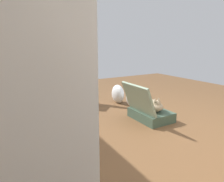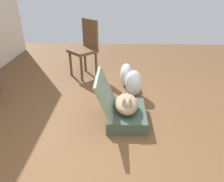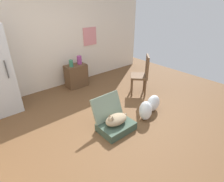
% 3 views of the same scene
% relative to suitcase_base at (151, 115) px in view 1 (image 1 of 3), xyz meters
% --- Properties ---
extents(ground_plane, '(7.68, 7.68, 0.00)m').
position_rel_suitcase_base_xyz_m(ground_plane, '(-0.15, 0.28, -0.07)').
color(ground_plane, brown).
rests_on(ground_plane, ground).
extents(suitcase_base, '(0.62, 0.47, 0.15)m').
position_rel_suitcase_base_xyz_m(suitcase_base, '(0.00, 0.00, 0.00)').
color(suitcase_base, '#384C3D').
rests_on(suitcase_base, ground).
extents(suitcase_lid, '(0.62, 0.21, 0.45)m').
position_rel_suitcase_base_xyz_m(suitcase_lid, '(0.00, 0.26, 0.30)').
color(suitcase_lid, gray).
rests_on(suitcase_lid, suitcase_base).
extents(cat, '(0.52, 0.28, 0.23)m').
position_rel_suitcase_base_xyz_m(cat, '(-0.01, 0.00, 0.16)').
color(cat, '#998466').
rests_on(cat, suitcase_base).
extents(plastic_bag_white, '(0.25, 0.26, 0.40)m').
position_rel_suitcase_base_xyz_m(plastic_bag_white, '(0.66, -0.12, 0.13)').
color(plastic_bag_white, silver).
rests_on(plastic_bag_white, ground).
extents(plastic_bag_clear, '(0.34, 0.21, 0.37)m').
position_rel_suitcase_base_xyz_m(plastic_bag_clear, '(1.03, -0.02, 0.11)').
color(plastic_bag_clear, silver).
rests_on(plastic_bag_clear, ground).
extents(chair, '(0.58, 0.58, 0.99)m').
position_rel_suitcase_base_xyz_m(chair, '(1.45, 0.69, 0.46)').
color(chair, brown).
rests_on(chair, ground).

